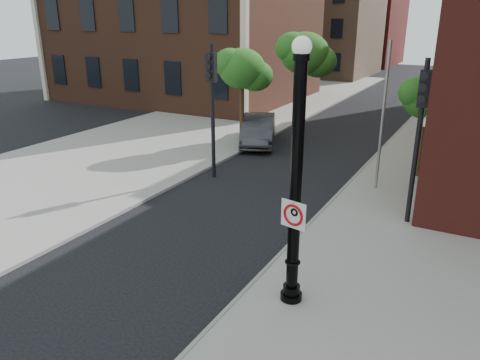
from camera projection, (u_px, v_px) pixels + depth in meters
The scene contains 15 objects.
ground at pixel (174, 276), 12.35m from camera, with size 120.00×120.00×0.00m, color black.
sidewalk_right at pixel (457, 194), 17.88m from camera, with size 8.00×60.00×0.12m, color gray.
sidewalk_left at pixel (225, 117), 31.27m from camera, with size 10.00×50.00×0.12m, color gray.
curb_edge at pixel (355, 177), 19.66m from camera, with size 0.10×60.00×0.14m, color gray.
bg_building_tan_a at pixel (319, 19), 52.12m from camera, with size 12.00×12.00×12.00m, color #825F47.
bg_building_red at pixel (354, 26), 64.03m from camera, with size 12.00×12.00×10.00m, color maroon.
lamppost at pixel (296, 193), 10.27m from camera, with size 0.52×0.52×6.14m.
no_parking_sign at pixel (293, 215), 10.28m from camera, with size 0.63×0.17×0.64m.
parked_car at pixel (258, 130), 24.72m from camera, with size 1.63×4.69×1.54m, color #333238.
traffic_signal_left at pixel (212, 90), 18.64m from camera, with size 0.38×0.47×5.47m.
traffic_signal_right at pixel (420, 117), 14.19m from camera, with size 0.37×0.45×5.34m.
utility_pole at pixel (383, 119), 17.42m from camera, with size 0.11×0.11×5.68m, color #999999.
street_tree_a at pixel (243, 70), 23.27m from camera, with size 2.77×2.50×4.98m.
street_tree_b at pixel (306, 55), 25.30m from camera, with size 3.14×2.84×5.66m.
street_tree_c at pixel (428, 100), 18.67m from camera, with size 2.34×2.12×4.22m.
Camera 1 is at (6.72, -8.61, 6.54)m, focal length 35.00 mm.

